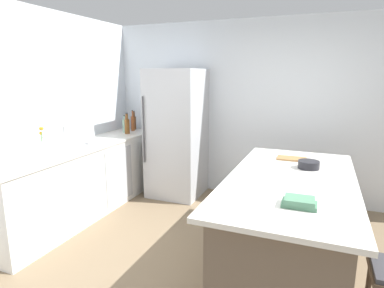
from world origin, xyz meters
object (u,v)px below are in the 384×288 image
object	(u,v)px
sink_faucet	(65,136)
hot_sauce_bottle	(126,125)
gin_bottle	(125,126)
vinegar_bottle	(133,123)
kitchen_island	(288,223)
whiskey_bottle	(127,126)
syrup_bottle	(134,122)
paper_towel_roll	(90,134)
refrigerator	(177,133)
flower_vase	(43,147)
cutting_board	(292,159)
mixing_bowl	(309,165)
cookbook_stack	(299,202)

from	to	relation	value
sink_faucet	hot_sauce_bottle	distance (m)	1.34
gin_bottle	vinegar_bottle	bearing A→B (deg)	81.01
kitchen_island	whiskey_bottle	size ratio (longest dim) A/B	7.06
syrup_bottle	hot_sauce_bottle	bearing A→B (deg)	-101.53
vinegar_bottle	paper_towel_roll	bearing A→B (deg)	-88.42
sink_faucet	syrup_bottle	xyz separation A→B (m)	(0.02, 1.53, -0.04)
refrigerator	flower_vase	distance (m)	1.93
sink_faucet	kitchen_island	bearing A→B (deg)	-1.42
syrup_bottle	sink_faucet	bearing A→B (deg)	-90.78
paper_towel_roll	sink_faucet	bearing A→B (deg)	-105.06
cutting_board	mixing_bowl	bearing A→B (deg)	-57.89
sink_faucet	flower_vase	xyz separation A→B (m)	(0.04, -0.38, -0.06)
refrigerator	kitchen_island	bearing A→B (deg)	-38.25
flower_vase	whiskey_bottle	world-z (taller)	flower_vase
cookbook_stack	cutting_board	distance (m)	1.34
cookbook_stack	refrigerator	bearing A→B (deg)	132.88
paper_towel_roll	gin_bottle	world-z (taller)	paper_towel_roll
mixing_bowl	cutting_board	world-z (taller)	mixing_bowl
refrigerator	gin_bottle	distance (m)	0.86
flower_vase	mixing_bowl	xyz separation A→B (m)	(2.77, 0.71, -0.09)
syrup_bottle	gin_bottle	distance (m)	0.30
vinegar_bottle	whiskey_bottle	bearing A→B (deg)	-75.72
flower_vase	syrup_bottle	bearing A→B (deg)	90.59
sink_faucet	cutting_board	size ratio (longest dim) A/B	0.94
vinegar_bottle	mixing_bowl	bearing A→B (deg)	-21.88
hot_sauce_bottle	whiskey_bottle	xyz separation A→B (m)	(0.15, -0.19, 0.03)
flower_vase	paper_towel_roll	distance (m)	0.73
syrup_bottle	mixing_bowl	bearing A→B (deg)	-23.52
whiskey_bottle	vinegar_bottle	bearing A→B (deg)	104.28
cookbook_stack	hot_sauce_bottle	bearing A→B (deg)	143.84
kitchen_island	whiskey_bottle	world-z (taller)	whiskey_bottle
refrigerator	cookbook_stack	distance (m)	2.81
vinegar_bottle	whiskey_bottle	xyz separation A→B (m)	(0.07, -0.27, 0.00)
flower_vase	paper_towel_roll	bearing A→B (deg)	85.88
gin_bottle	mixing_bowl	world-z (taller)	gin_bottle
refrigerator	hot_sauce_bottle	xyz separation A→B (m)	(-0.90, -0.01, 0.08)
gin_bottle	mixing_bowl	xyz separation A→B (m)	(2.77, -0.91, -0.10)
refrigerator	cutting_board	distance (m)	1.89
syrup_bottle	cutting_board	size ratio (longest dim) A/B	0.95
sink_faucet	mixing_bowl	world-z (taller)	sink_faucet
flower_vase	gin_bottle	world-z (taller)	flower_vase
syrup_bottle	vinegar_bottle	size ratio (longest dim) A/B	0.91
sink_faucet	paper_towel_roll	bearing A→B (deg)	74.94
syrup_bottle	gin_bottle	bearing A→B (deg)	-87.53
cutting_board	kitchen_island	bearing A→B (deg)	-85.21
kitchen_island	mixing_bowl	bearing A→B (deg)	71.46
vinegar_bottle	refrigerator	bearing A→B (deg)	-5.16
syrup_bottle	cookbook_stack	xyz separation A→B (m)	(2.77, -2.24, -0.12)
paper_towel_roll	hot_sauce_bottle	world-z (taller)	paper_towel_roll
cookbook_stack	mixing_bowl	bearing A→B (deg)	89.19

